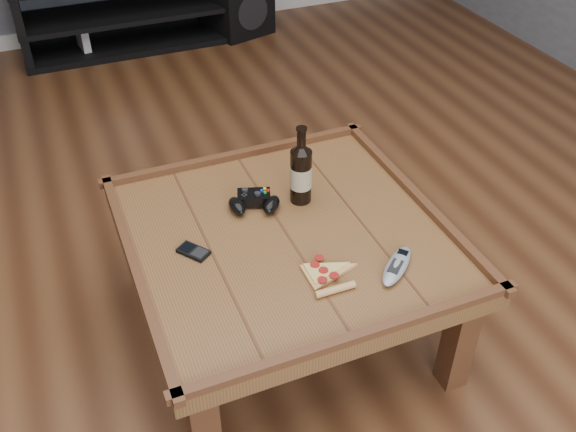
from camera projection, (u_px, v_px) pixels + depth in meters
name	position (u px, v px, depth m)	size (l,w,h in m)	color
ground	(287.00, 328.00, 2.34)	(6.00, 6.00, 0.00)	#412312
baseboard	(125.00, 26.00, 4.48)	(5.00, 0.02, 0.10)	silver
coffee_table	(286.00, 247.00, 2.10)	(1.03, 1.03, 0.48)	#563818
media_console	(127.00, 10.00, 4.19)	(1.40, 0.45, 0.50)	black
beer_bottle	(301.00, 172.00, 2.13)	(0.07, 0.07, 0.28)	black
game_controller	(254.00, 202.00, 2.15)	(0.19, 0.16, 0.05)	black
pizza_slice	(325.00, 275.00, 1.89)	(0.14, 0.22, 0.02)	#DCB060
smartphone	(193.00, 251.00, 1.98)	(0.10, 0.11, 0.01)	black
remote_control	(397.00, 266.00, 1.92)	(0.18, 0.17, 0.03)	gray
subwoofer	(237.00, 4.00, 4.42)	(0.47, 0.47, 0.38)	black
game_console	(83.00, 39.00, 4.16)	(0.13, 0.20, 0.24)	slate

